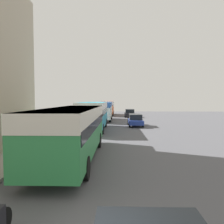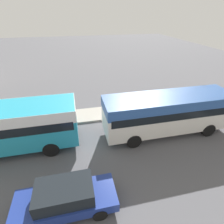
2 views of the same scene
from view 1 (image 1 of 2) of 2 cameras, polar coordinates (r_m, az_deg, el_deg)
bus_lead at (r=12.33m, az=-10.15°, el=-3.57°), size 2.60×10.14×2.88m
bus_following at (r=24.06m, az=-4.91°, el=-0.01°), size 2.66×9.14×3.05m
bus_third_in_line at (r=34.86m, az=-2.13°, el=0.90°), size 2.50×9.10×2.96m
bus_rear at (r=47.55m, az=-1.19°, el=1.59°), size 2.66×9.30×3.07m
car_far_curb at (r=41.82m, az=4.63°, el=-0.28°), size 1.92×3.95×1.54m
car_distant at (r=27.82m, az=6.12°, el=-2.05°), size 1.80×4.50×1.53m
pedestrian_near_curb at (r=46.80m, az=-5.68°, el=0.30°), size 0.41×0.41×1.62m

